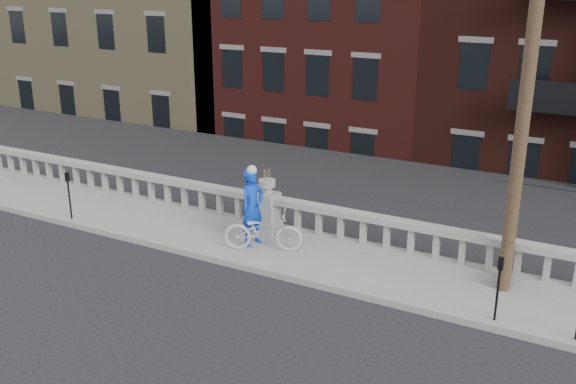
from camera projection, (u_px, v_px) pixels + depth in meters
ground at (175, 299)px, 13.94m from camera, size 120.00×120.00×0.00m
sidewalk at (249, 247)px, 16.41m from camera, size 32.00×2.20×0.15m
balustrade at (267, 215)px, 17.02m from camera, size 28.00×0.34×1.03m
planter_pedestal at (267, 208)px, 16.95m from camera, size 0.55×0.55×1.76m
lower_level at (471, 61)px, 31.97m from camera, size 80.00×44.00×20.80m
utility_pole at (531, 53)px, 12.42m from camera, size 1.60×0.28×10.00m
parking_meter_b at (69, 190)px, 17.86m from camera, size 0.10×0.09×1.36m
parking_meter_c at (499, 282)px, 12.52m from camera, size 0.10×0.09×1.36m
bicycle at (263, 230)px, 15.91m from camera, size 2.07×1.41×1.03m
cyclist at (252, 207)px, 16.12m from camera, size 0.61×0.80×1.98m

